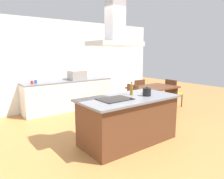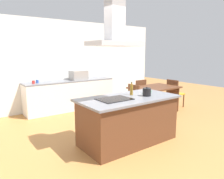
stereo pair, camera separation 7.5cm
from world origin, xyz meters
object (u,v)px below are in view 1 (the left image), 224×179
coffee_mug_red (32,82)px  chair_at_left_end (130,99)px  range_hood (115,31)px  tea_kettle (147,92)px  cooktop (115,99)px  coffee_mug_blue (36,82)px  chair_facing_back_wall (137,91)px  chair_at_right_end (173,91)px  mixing_bowl (147,91)px  countertop_microwave (77,75)px  dining_table (153,90)px  olive_oil_bottle (132,89)px

coffee_mug_red → chair_at_left_end: 2.66m
range_hood → chair_at_left_end: bearing=39.6°
tea_kettle → range_hood: size_ratio=0.24×
cooktop → chair_at_left_end: 1.85m
coffee_mug_red → coffee_mug_blue: bearing=33.9°
chair_at_left_end → chair_facing_back_wall: 1.13m
chair_facing_back_wall → chair_at_right_end: (0.92, -0.67, 0.00)m
coffee_mug_blue → range_hood: size_ratio=0.10×
mixing_bowl → coffee_mug_red: 3.16m
countertop_microwave → dining_table: size_ratio=0.36×
tea_kettle → olive_oil_bottle: olive_oil_bottle is taller
coffee_mug_blue → chair_facing_back_wall: size_ratio=0.10×
mixing_bowl → coffee_mug_red: (-1.50, 2.78, -0.00)m
coffee_mug_red → coffee_mug_blue: 0.15m
mixing_bowl → dining_table: (1.44, 1.12, -0.28)m
countertop_microwave → coffee_mug_red: bearing=-177.1°
chair_at_right_end → coffee_mug_blue: bearing=155.0°
dining_table → range_hood: (-2.31, -1.15, 1.43)m
olive_oil_bottle → chair_at_right_end: olive_oil_bottle is taller
tea_kettle → countertop_microwave: countertop_microwave is taller
chair_facing_back_wall → chair_at_left_end: bearing=-144.0°
dining_table → cooktop: bearing=-153.5°
cooktop → chair_facing_back_wall: bearing=38.2°
coffee_mug_blue → chair_at_right_end: 4.14m
dining_table → coffee_mug_red: bearing=150.6°
tea_kettle → coffee_mug_blue: size_ratio=2.38×
cooktop → olive_oil_bottle: olive_oil_bottle is taller
coffee_mug_red → range_hood: size_ratio=0.10×
tea_kettle → countertop_microwave: 3.01m
olive_oil_bottle → coffee_mug_blue: 2.95m
tea_kettle → chair_at_left_end: 1.53m
range_hood → olive_oil_bottle: bearing=13.6°
tea_kettle → chair_at_left_end: (0.70, 1.28, -0.47)m
olive_oil_bottle → tea_kettle: bearing=-54.6°
coffee_mug_blue → range_hood: range_hood is taller
chair_at_right_end → range_hood: size_ratio=0.99×
countertop_microwave → coffee_mug_blue: bearing=179.3°
mixing_bowl → olive_oil_bottle: bearing=164.9°
cooktop → range_hood: size_ratio=0.67×
dining_table → countertop_microwave: bearing=131.9°
chair_at_right_end → dining_table: bearing=180.0°
chair_facing_back_wall → range_hood: (-2.31, -1.82, 1.59)m
countertop_microwave → chair_at_left_end: countertop_microwave is taller
chair_at_right_end → countertop_microwave: bearing=145.0°
tea_kettle → olive_oil_bottle: bearing=125.4°
tea_kettle → range_hood: range_hood is taller
mixing_bowl → coffee_mug_red: bearing=118.4°
chair_at_left_end → range_hood: range_hood is taller
dining_table → range_hood: 2.95m
tea_kettle → chair_facing_back_wall: tea_kettle is taller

